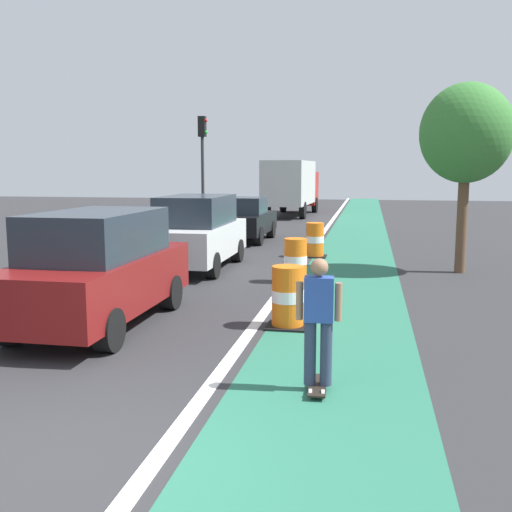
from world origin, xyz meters
TOP-DOWN VIEW (x-y plane):
  - ground_plane at (0.00, 0.00)m, footprint 100.00×100.00m
  - bike_lane_strip at (2.40, 12.00)m, footprint 2.50×80.00m
  - lane_divider_stripe at (0.90, 12.00)m, footprint 0.20×80.00m
  - skateboarder_on_lane at (2.27, 2.29)m, footprint 0.57×0.81m
  - parked_suv_nearest at (-1.81, 4.74)m, footprint 1.94×4.61m
  - parked_suv_second at (-1.84, 10.98)m, footprint 1.94×4.61m
  - parked_sedan_third at (-1.89, 17.55)m, footprint 1.98×4.14m
  - traffic_barrel_front at (1.49, 5.26)m, footprint 0.73×0.73m
  - traffic_barrel_mid at (1.11, 9.44)m, footprint 0.73×0.73m
  - traffic_barrel_back at (1.19, 13.82)m, footprint 0.73×0.73m
  - delivery_truck_down_block at (-1.72, 30.50)m, footprint 2.63×7.69m
  - traffic_light_corner at (-4.59, 21.37)m, footprint 0.41×0.32m
  - pedestrian_crossing at (-4.40, 8.63)m, footprint 0.34×0.20m
  - street_tree_sidewalk at (5.30, 11.68)m, footprint 2.40×2.40m

SIDE VIEW (x-z plane):
  - ground_plane at x=0.00m, z-range 0.00..0.00m
  - bike_lane_strip at x=2.40m, z-range 0.00..0.01m
  - lane_divider_stripe at x=0.90m, z-range 0.00..0.01m
  - traffic_barrel_front at x=1.49m, z-range -0.01..1.08m
  - traffic_barrel_mid at x=1.11m, z-range -0.01..1.08m
  - traffic_barrel_back at x=1.19m, z-range -0.01..1.08m
  - parked_sedan_third at x=-1.89m, z-range -0.02..1.68m
  - pedestrian_crossing at x=-4.40m, z-range 0.06..1.67m
  - skateboarder_on_lane at x=2.27m, z-range 0.07..1.76m
  - parked_suv_nearest at x=-1.81m, z-range 0.02..2.06m
  - parked_suv_second at x=-1.84m, z-range 0.02..2.06m
  - delivery_truck_down_block at x=-1.72m, z-range 0.23..3.46m
  - traffic_light_corner at x=-4.59m, z-range 0.95..6.05m
  - street_tree_sidewalk at x=5.30m, z-range 1.17..6.17m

